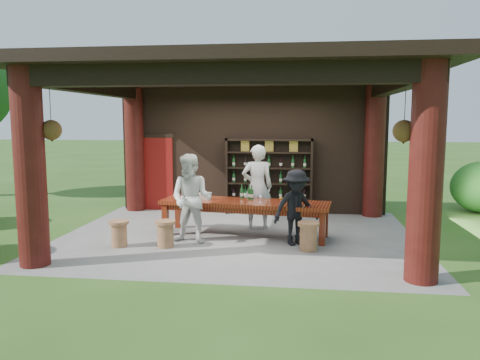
# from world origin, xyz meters

# --- Properties ---
(ground) EXTENTS (90.00, 90.00, 0.00)m
(ground) POSITION_xyz_m (0.00, 0.00, 0.00)
(ground) COLOR #2D5119
(ground) RESTS_ON ground
(pavilion) EXTENTS (7.50, 6.00, 3.60)m
(pavilion) POSITION_xyz_m (-0.01, 0.43, 2.13)
(pavilion) COLOR slate
(pavilion) RESTS_ON ground
(wine_shelf) EXTENTS (2.24, 0.34, 1.97)m
(wine_shelf) POSITION_xyz_m (0.49, 2.45, 0.99)
(wine_shelf) COLOR black
(wine_shelf) RESTS_ON ground
(tasting_table) EXTENTS (3.64, 1.37, 0.75)m
(tasting_table) POSITION_xyz_m (0.15, 0.05, 0.64)
(tasting_table) COLOR #59120C
(tasting_table) RESTS_ON ground
(stool_near_left) EXTENTS (0.39, 0.39, 0.52)m
(stool_near_left) POSITION_xyz_m (-1.27, -1.03, 0.28)
(stool_near_left) COLOR brown
(stool_near_left) RESTS_ON ground
(stool_near_right) EXTENTS (0.41, 0.41, 0.54)m
(stool_near_right) POSITION_xyz_m (1.47, -0.92, 0.29)
(stool_near_right) COLOR brown
(stool_near_right) RESTS_ON ground
(stool_far_left) EXTENTS (0.38, 0.38, 0.51)m
(stool_far_left) POSITION_xyz_m (-2.18, -1.10, 0.27)
(stool_far_left) COLOR brown
(stool_far_left) RESTS_ON ground
(host) EXTENTS (0.76, 0.57, 1.90)m
(host) POSITION_xyz_m (0.34, 0.79, 0.95)
(host) COLOR silver
(host) RESTS_ON ground
(guest_woman) EXTENTS (0.95, 0.79, 1.79)m
(guest_woman) POSITION_xyz_m (-0.84, -0.65, 0.89)
(guest_woman) COLOR silver
(guest_woman) RESTS_ON ground
(guest_man) EXTENTS (1.11, 0.95, 1.49)m
(guest_man) POSITION_xyz_m (1.22, -0.53, 0.75)
(guest_man) COLOR black
(guest_man) RESTS_ON ground
(table_bottles) EXTENTS (0.31, 0.22, 0.31)m
(table_bottles) POSITION_xyz_m (0.17, 0.34, 0.90)
(table_bottles) COLOR #194C1E
(table_bottles) RESTS_ON tasting_table
(table_glasses) EXTENTS (0.87, 0.28, 0.15)m
(table_glasses) POSITION_xyz_m (0.95, -0.10, 0.82)
(table_glasses) COLOR silver
(table_glasses) RESTS_ON tasting_table
(napkin_basket) EXTENTS (0.28, 0.21, 0.14)m
(napkin_basket) POSITION_xyz_m (-0.74, 0.12, 0.82)
(napkin_basket) COLOR #BF6672
(napkin_basket) RESTS_ON tasting_table
(shrubs) EXTENTS (14.93, 7.15, 1.36)m
(shrubs) POSITION_xyz_m (1.64, 0.43, 0.56)
(shrubs) COLOR #194C14
(shrubs) RESTS_ON ground
(trees) EXTENTS (22.64, 10.71, 4.80)m
(trees) POSITION_xyz_m (3.29, 1.32, 3.37)
(trees) COLOR #3F2819
(trees) RESTS_ON ground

